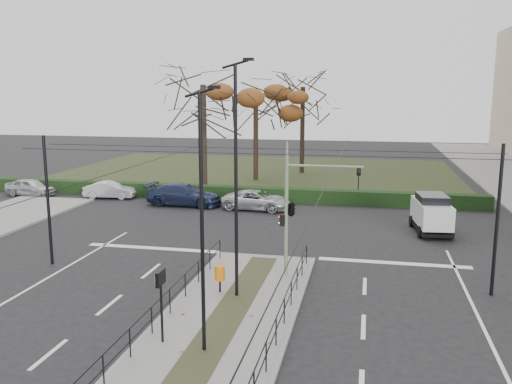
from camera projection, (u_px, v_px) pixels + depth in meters
ground at (243, 295)px, 21.37m from camera, size 140.00×140.00×0.00m
median_island at (227, 319)px, 18.95m from camera, size 4.40×15.00×0.14m
park at (258, 173)px, 53.37m from camera, size 38.00×26.00×0.10m
hedge at (221, 192)px, 40.39m from camera, size 38.00×1.00×1.00m
median_railing at (226, 295)px, 18.69m from camera, size 4.14×13.24×0.92m
catenary at (252, 202)px, 22.31m from camera, size 20.00×34.00×6.00m
traffic_light at (293, 206)px, 22.84m from camera, size 3.50×2.00×5.15m
litter_bin at (220, 273)px, 21.21m from camera, size 0.41×0.41×1.05m
info_panel at (161, 286)px, 16.76m from camera, size 0.13×0.61×2.34m
streetlamp_median_near at (202, 222)px, 15.79m from camera, size 0.66×0.14×7.94m
streetlamp_median_far at (236, 180)px, 20.10m from camera, size 0.75×0.15×8.95m
parked_car_first at (30, 187)px, 41.63m from camera, size 4.08×1.99×1.34m
parked_car_second at (110, 190)px, 40.68m from camera, size 3.93×1.76×1.25m
parked_car_third at (184, 195)px, 38.12m from camera, size 5.38×2.34×1.54m
parked_car_fourth at (257, 200)px, 36.78m from camera, size 4.83×2.52×1.30m
white_van at (431, 213)px, 30.69m from camera, size 2.20×4.16×2.20m
rust_tree at (256, 98)px, 47.49m from camera, size 7.91×7.91×9.57m
bare_tree_center at (303, 93)px, 51.77m from camera, size 6.60×6.60×10.98m
bare_tree_near at (203, 93)px, 40.97m from camera, size 7.05×7.05×11.07m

